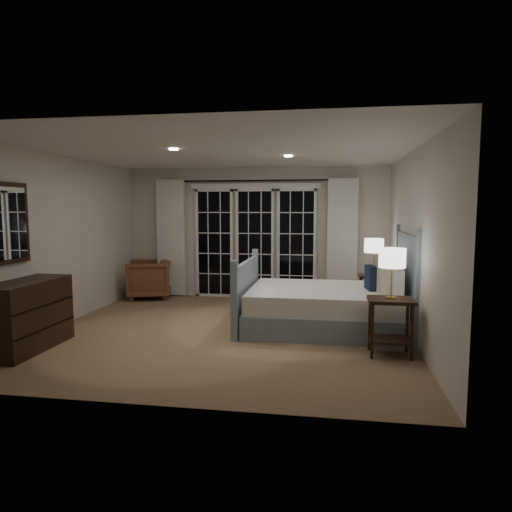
# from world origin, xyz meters

# --- Properties ---
(floor) EXTENTS (5.00, 5.00, 0.00)m
(floor) POSITION_xyz_m (0.00, 0.00, 0.00)
(floor) COLOR #93754F
(floor) RESTS_ON ground
(ceiling) EXTENTS (5.00, 5.00, 0.00)m
(ceiling) POSITION_xyz_m (0.00, 0.00, 2.50)
(ceiling) COLOR silver
(ceiling) RESTS_ON wall_back
(wall_left) EXTENTS (0.02, 5.00, 2.50)m
(wall_left) POSITION_xyz_m (-2.50, 0.00, 1.25)
(wall_left) COLOR beige
(wall_left) RESTS_ON floor
(wall_right) EXTENTS (0.02, 5.00, 2.50)m
(wall_right) POSITION_xyz_m (2.50, 0.00, 1.25)
(wall_right) COLOR beige
(wall_right) RESTS_ON floor
(wall_back) EXTENTS (5.00, 0.02, 2.50)m
(wall_back) POSITION_xyz_m (0.00, 2.50, 1.25)
(wall_back) COLOR beige
(wall_back) RESTS_ON floor
(wall_front) EXTENTS (5.00, 0.02, 2.50)m
(wall_front) POSITION_xyz_m (0.00, -2.50, 1.25)
(wall_front) COLOR beige
(wall_front) RESTS_ON floor
(french_doors) EXTENTS (2.50, 0.04, 2.20)m
(french_doors) POSITION_xyz_m (0.00, 2.46, 1.09)
(french_doors) COLOR black
(french_doors) RESTS_ON wall_back
(curtain_rod) EXTENTS (3.50, 0.03, 0.03)m
(curtain_rod) POSITION_xyz_m (0.00, 2.40, 2.25)
(curtain_rod) COLOR black
(curtain_rod) RESTS_ON wall_back
(curtain_left) EXTENTS (0.55, 0.10, 2.25)m
(curtain_left) POSITION_xyz_m (-1.65, 2.38, 1.15)
(curtain_left) COLOR white
(curtain_left) RESTS_ON curtain_rod
(curtain_right) EXTENTS (0.55, 0.10, 2.25)m
(curtain_right) POSITION_xyz_m (1.65, 2.38, 1.15)
(curtain_right) COLOR white
(curtain_right) RESTS_ON curtain_rod
(downlight_a) EXTENTS (0.12, 0.12, 0.01)m
(downlight_a) POSITION_xyz_m (0.80, 0.60, 2.49)
(downlight_a) COLOR white
(downlight_a) RESTS_ON ceiling
(downlight_b) EXTENTS (0.12, 0.12, 0.01)m
(downlight_b) POSITION_xyz_m (-0.60, -0.40, 2.49)
(downlight_b) COLOR white
(downlight_b) RESTS_ON ceiling
(bed) EXTENTS (2.35, 1.69, 1.38)m
(bed) POSITION_xyz_m (1.41, 0.39, 0.34)
(bed) COLOR gray
(bed) RESTS_ON floor
(nightstand_left) EXTENTS (0.52, 0.42, 0.68)m
(nightstand_left) POSITION_xyz_m (2.13, -0.74, 0.45)
(nightstand_left) COLOR black
(nightstand_left) RESTS_ON floor
(nightstand_right) EXTENTS (0.47, 0.38, 0.62)m
(nightstand_right) POSITION_xyz_m (2.15, 1.60, 0.41)
(nightstand_right) COLOR black
(nightstand_right) RESTS_ON floor
(lamp_left) EXTENTS (0.31, 0.31, 0.59)m
(lamp_left) POSITION_xyz_m (2.13, -0.74, 1.15)
(lamp_left) COLOR tan
(lamp_left) RESTS_ON nightstand_left
(lamp_right) EXTENTS (0.32, 0.32, 0.61)m
(lamp_right) POSITION_xyz_m (2.15, 1.60, 1.11)
(lamp_right) COLOR tan
(lamp_right) RESTS_ON nightstand_right
(armchair) EXTENTS (1.00, 0.98, 0.74)m
(armchair) POSITION_xyz_m (-2.01, 2.10, 0.37)
(armchair) COLOR brown
(armchair) RESTS_ON floor
(dresser) EXTENTS (0.51, 1.20, 0.85)m
(dresser) POSITION_xyz_m (-2.23, -1.21, 0.43)
(dresser) COLOR black
(dresser) RESTS_ON floor
(mirror) EXTENTS (0.05, 0.85, 1.00)m
(mirror) POSITION_xyz_m (-2.47, -1.21, 1.55)
(mirror) COLOR black
(mirror) RESTS_ON wall_left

